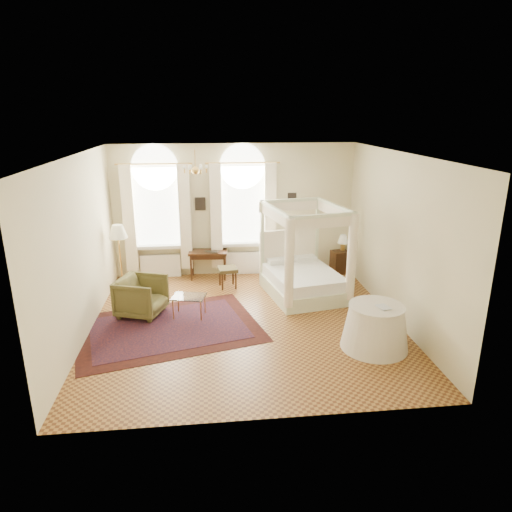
# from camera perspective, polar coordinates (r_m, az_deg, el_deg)

# --- Properties ---
(ground) EXTENTS (6.00, 6.00, 0.00)m
(ground) POSITION_cam_1_polar(r_m,az_deg,el_deg) (9.19, -1.29, -8.36)
(ground) COLOR #9E6A2D
(ground) RESTS_ON ground
(room_walls) EXTENTS (6.00, 6.00, 6.00)m
(room_walls) POSITION_cam_1_polar(r_m,az_deg,el_deg) (8.51, -1.38, 3.71)
(room_walls) COLOR beige
(room_walls) RESTS_ON ground
(window_left) EXTENTS (1.62, 0.27, 3.29)m
(window_left) POSITION_cam_1_polar(r_m,az_deg,el_deg) (11.45, -12.19, 4.42)
(window_left) COLOR silver
(window_left) RESTS_ON room_walls
(window_right) EXTENTS (1.62, 0.27, 3.29)m
(window_right) POSITION_cam_1_polar(r_m,az_deg,el_deg) (11.43, -1.63, 4.78)
(window_right) COLOR silver
(window_right) RESTS_ON room_walls
(chandelier) EXTENTS (0.51, 0.45, 0.50)m
(chandelier) POSITION_cam_1_polar(r_m,az_deg,el_deg) (9.50, -7.58, 10.71)
(chandelier) COLOR gold
(chandelier) RESTS_ON room_walls
(wall_pictures) EXTENTS (2.54, 0.03, 0.39)m
(wall_pictures) POSITION_cam_1_polar(r_m,az_deg,el_deg) (11.43, -2.26, 6.84)
(wall_pictures) COLOR black
(wall_pictures) RESTS_ON room_walls
(canopy_bed) EXTENTS (1.89, 2.17, 2.08)m
(canopy_bed) POSITION_cam_1_polar(r_m,az_deg,el_deg) (10.39, 5.97, -2.47)
(canopy_bed) COLOR beige
(canopy_bed) RESTS_ON ground
(nightstand) EXTENTS (0.47, 0.44, 0.59)m
(nightstand) POSITION_cam_1_polar(r_m,az_deg,el_deg) (12.04, 10.43, -0.73)
(nightstand) COLOR #32180D
(nightstand) RESTS_ON ground
(nightstand_lamp) EXTENTS (0.28, 0.28, 0.40)m
(nightstand_lamp) POSITION_cam_1_polar(r_m,az_deg,el_deg) (11.99, 10.83, 1.97)
(nightstand_lamp) COLOR gold
(nightstand_lamp) RESTS_ON nightstand
(writing_desk) EXTENTS (0.98, 0.57, 0.71)m
(writing_desk) POSITION_cam_1_polar(r_m,az_deg,el_deg) (11.44, -6.01, 0.12)
(writing_desk) COLOR #32180D
(writing_desk) RESTS_ON ground
(laptop) EXTENTS (0.40, 0.33, 0.03)m
(laptop) POSITION_cam_1_polar(r_m,az_deg,el_deg) (11.33, -5.49, 0.58)
(laptop) COLOR black
(laptop) RESTS_ON writing_desk
(stool) EXTENTS (0.49, 0.49, 0.50)m
(stool) POSITION_cam_1_polar(r_m,az_deg,el_deg) (10.84, -3.57, -1.88)
(stool) COLOR #453C1D
(stool) RESTS_ON ground
(armchair) EXTENTS (1.12, 1.11, 0.81)m
(armchair) POSITION_cam_1_polar(r_m,az_deg,el_deg) (9.67, -14.12, -4.92)
(armchair) COLOR #4D4621
(armchair) RESTS_ON ground
(coffee_table) EXTENTS (0.74, 0.59, 0.45)m
(coffee_table) POSITION_cam_1_polar(r_m,az_deg,el_deg) (9.40, -8.38, -5.23)
(coffee_table) COLOR silver
(coffee_table) RESTS_ON ground
(floor_lamp) EXTENTS (0.41, 0.41, 1.61)m
(floor_lamp) POSITION_cam_1_polar(r_m,az_deg,el_deg) (10.72, -16.86, 2.52)
(floor_lamp) COLOR gold
(floor_lamp) RESTS_ON ground
(oriental_rug) EXTENTS (3.91, 3.23, 0.01)m
(oriental_rug) POSITION_cam_1_polar(r_m,az_deg,el_deg) (9.13, -10.88, -8.84)
(oriental_rug) COLOR #441710
(oriental_rug) RESTS_ON ground
(side_table) EXTENTS (1.19, 1.19, 0.81)m
(side_table) POSITION_cam_1_polar(r_m,az_deg,el_deg) (8.40, 14.68, -8.58)
(side_table) COLOR silver
(side_table) RESTS_ON ground
(book) EXTENTS (0.24, 0.29, 0.02)m
(book) POSITION_cam_1_polar(r_m,az_deg,el_deg) (8.11, 15.13, -6.30)
(book) COLOR black
(book) RESTS_ON side_table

